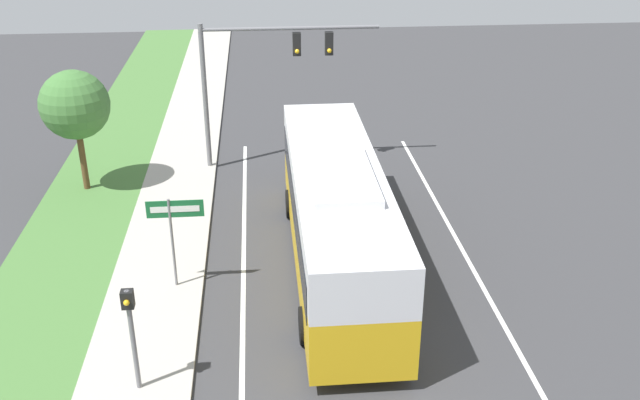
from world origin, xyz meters
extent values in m
plane|color=#38383A|center=(0.00, 0.00, 0.00)|extent=(80.00, 80.00, 0.00)
cube|color=#ADA89E|center=(-6.20, 0.00, 0.06)|extent=(2.80, 80.00, 0.12)
cube|color=#477538|center=(-9.40, 0.00, 0.05)|extent=(3.60, 80.00, 0.10)
cube|color=silver|center=(-3.60, 0.00, 0.00)|extent=(0.14, 30.00, 0.01)
cube|color=silver|center=(3.60, 0.00, 0.00)|extent=(0.14, 30.00, 0.01)
cube|color=gold|center=(-0.69, 4.07, 1.23)|extent=(2.60, 12.06, 1.69)
cube|color=silver|center=(-0.69, 4.07, 2.77)|extent=(2.60, 12.06, 1.39)
cube|color=black|center=(-0.69, 4.07, 2.29)|extent=(2.64, 11.10, 1.05)
cube|color=silver|center=(-0.69, 3.16, 3.59)|extent=(1.82, 4.22, 0.24)
cylinder|color=black|center=(-1.94, 7.81, 0.51)|extent=(0.28, 1.01, 1.01)
cylinder|color=black|center=(0.55, 7.81, 0.51)|extent=(0.28, 1.01, 1.01)
cylinder|color=black|center=(-1.94, 0.33, 0.51)|extent=(0.28, 1.01, 1.01)
cylinder|color=black|center=(0.55, 0.33, 0.51)|extent=(0.28, 1.01, 1.01)
cylinder|color=slate|center=(-5.05, 12.64, 3.00)|extent=(0.20, 0.20, 6.00)
cylinder|color=slate|center=(-1.57, 12.64, 5.75)|extent=(6.96, 0.14, 0.14)
cube|color=black|center=(-1.34, 12.64, 5.13)|extent=(0.32, 0.28, 0.90)
sphere|color=yellow|center=(-1.34, 12.46, 4.88)|extent=(0.18, 0.18, 0.18)
cube|color=black|center=(-0.06, 12.64, 5.13)|extent=(0.32, 0.28, 0.90)
sphere|color=yellow|center=(-0.06, 12.46, 4.88)|extent=(0.18, 0.18, 0.18)
cylinder|color=slate|center=(-6.06, -1.29, 1.42)|extent=(0.12, 0.12, 2.85)
cube|color=black|center=(-6.06, -1.29, 2.63)|extent=(0.28, 0.24, 0.44)
sphere|color=yellow|center=(-6.06, -1.44, 2.63)|extent=(0.14, 0.14, 0.14)
cylinder|color=slate|center=(-5.58, 3.30, 1.48)|extent=(0.08, 0.08, 2.95)
cube|color=#145B2D|center=(-5.42, 3.30, 2.64)|extent=(1.63, 0.03, 0.52)
cube|color=white|center=(-5.42, 3.28, 2.64)|extent=(1.39, 0.01, 0.18)
cylinder|color=brown|center=(-9.71, 10.77, 1.40)|extent=(0.24, 0.24, 2.61)
sphere|color=#427538|center=(-9.71, 10.77, 3.48)|extent=(2.58, 2.58, 2.58)
camera|label=1|loc=(-2.94, -15.23, 11.56)|focal=40.00mm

